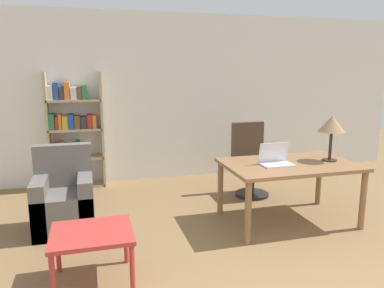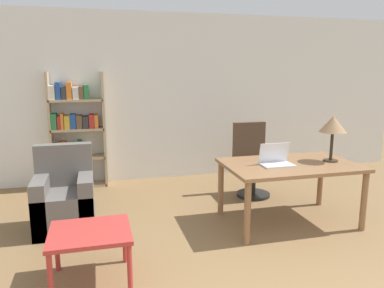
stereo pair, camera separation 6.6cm
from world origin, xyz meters
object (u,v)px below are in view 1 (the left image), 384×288
Objects in this scene: desk at (289,170)px; table_lamp at (332,125)px; armchair at (64,202)px; bookshelf at (72,135)px; laptop at (276,160)px; office_chair at (251,162)px; side_table_blue at (92,238)px.

table_lamp is (0.52, -0.02, 0.52)m from desk.
bookshelf reaches higher than armchair.
laptop is (-0.20, -0.02, 0.14)m from desk.
armchair is 0.54× the size of bookshelf.
table_lamp is at bearing 0.23° from laptop.
bookshelf is at bearing 145.13° from table_lamp.
office_chair reaches higher than desk.
side_table_blue is 2.88m from bookshelf.
desk is at bearing -10.87° from armchair.
armchair is (-2.57, 0.49, -0.32)m from desk.
side_table_blue is (-2.26, -1.81, -0.08)m from office_chair.
table_lamp is 3.24m from armchair.
laptop is 2.47m from armchair.
laptop is 0.54× the size of side_table_blue.
table_lamp reaches higher than desk.
bookshelf is (-0.24, 2.84, 0.42)m from side_table_blue.
side_table_blue is at bearing -160.83° from laptop.
table_lamp is at bearing -9.41° from armchair.
laptop is 0.67× the size of table_lamp.
table_lamp is (0.72, 0.00, 0.38)m from laptop.
laptop reaches higher than armchair.
bookshelf reaches higher than table_lamp.
office_chair is at bearing 90.69° from desk.
desk is at bearing -39.83° from bookshelf.
laptop reaches higher than side_table_blue.
office_chair reaches higher than armchair.
desk is 2.81× the size of table_lamp.
armchair is at bearing 167.75° from laptop.
bookshelf is (-3.04, 2.12, -0.33)m from table_lamp.
office_chair is 2.90m from side_table_blue.
office_chair is at bearing 116.26° from table_lamp.
office_chair reaches higher than side_table_blue.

